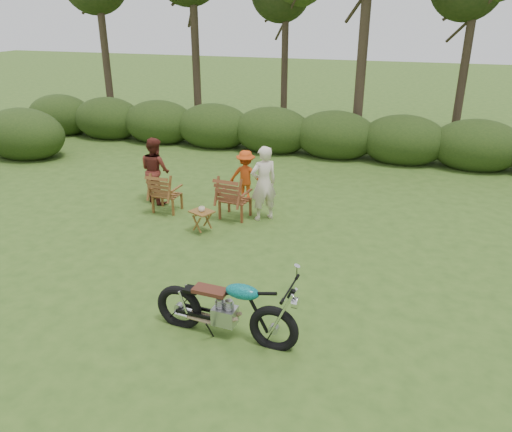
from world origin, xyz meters
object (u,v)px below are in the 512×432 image
(lawn_chair_left, at_px, (168,211))
(lawn_chair_right, at_px, (235,217))
(cup, at_px, (202,209))
(adult_a, at_px, (263,219))
(adult_b, at_px, (158,201))
(motorcycle, at_px, (225,335))
(side_table, at_px, (202,222))
(child, at_px, (246,200))

(lawn_chair_left, bearing_deg, lawn_chair_right, -175.05)
(lawn_chair_left, bearing_deg, cup, 146.06)
(lawn_chair_left, height_order, cup, cup)
(adult_a, relative_size, adult_b, 1.06)
(motorcycle, distance_m, side_table, 3.53)
(adult_a, height_order, child, adult_a)
(motorcycle, height_order, lawn_chair_left, motorcycle)
(cup, distance_m, adult_a, 1.53)
(motorcycle, relative_size, lawn_chair_left, 2.19)
(lawn_chair_right, bearing_deg, adult_b, -4.00)
(lawn_chair_right, relative_size, side_table, 2.08)
(motorcycle, distance_m, adult_a, 4.21)
(adult_a, bearing_deg, cup, 6.65)
(cup, bearing_deg, child, 83.31)
(lawn_chair_right, relative_size, cup, 7.74)
(adult_b, distance_m, child, 2.09)
(lawn_chair_right, distance_m, cup, 1.15)
(child, bearing_deg, adult_b, 13.40)
(child, bearing_deg, lawn_chair_left, 32.76)
(adult_b, bearing_deg, adult_a, -157.45)
(adult_b, bearing_deg, cup, 170.65)
(lawn_chair_left, bearing_deg, child, -140.66)
(lawn_chair_left, bearing_deg, adult_b, -41.92)
(adult_a, distance_m, adult_b, 2.71)
(motorcycle, relative_size, adult_a, 1.23)
(motorcycle, xyz_separation_m, adult_b, (-3.43, 4.40, 0.00))
(lawn_chair_left, xyz_separation_m, cup, (1.22, -0.85, 0.51))
(side_table, relative_size, adult_b, 0.30)
(lawn_chair_right, distance_m, adult_a, 0.62)
(motorcycle, xyz_separation_m, lawn_chair_left, (-2.91, 3.93, 0.00))
(side_table, distance_m, adult_b, 2.18)
(side_table, distance_m, child, 2.03)
(adult_b, height_order, child, adult_b)
(lawn_chair_right, relative_size, adult_a, 0.60)
(side_table, bearing_deg, child, 82.95)
(side_table, bearing_deg, lawn_chair_right, 69.08)
(motorcycle, height_order, adult_a, adult_a)
(lawn_chair_left, height_order, adult_b, adult_b)
(adult_b, relative_size, child, 1.25)
(lawn_chair_right, height_order, adult_a, adult_a)
(motorcycle, bearing_deg, lawn_chair_left, 129.72)
(adult_a, xyz_separation_m, adult_b, (-2.70, 0.26, 0.00))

